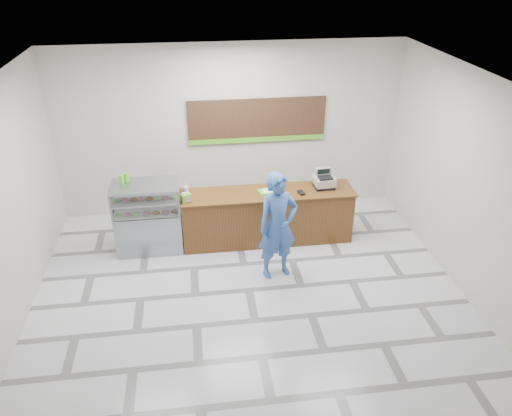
{
  "coord_description": "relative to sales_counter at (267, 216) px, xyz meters",
  "views": [
    {
      "loc": [
        -0.79,
        -6.64,
        5.17
      ],
      "look_at": [
        0.24,
        0.9,
        1.06
      ],
      "focal_mm": 35.0,
      "sensor_mm": 36.0,
      "label": 1
    }
  ],
  "objects": [
    {
      "name": "cash_register",
      "position": [
        1.09,
        0.09,
        0.64
      ],
      "size": [
        0.39,
        0.41,
        0.35
      ],
      "rotation": [
        0.0,
        0.0,
        0.07
      ],
      "color": "black",
      "rests_on": "sales_counter"
    },
    {
      "name": "serving_tray",
      "position": [
        0.01,
        0.03,
        0.52
      ],
      "size": [
        0.38,
        0.31,
        0.02
      ],
      "rotation": [
        0.0,
        0.0,
        0.21
      ],
      "color": "#42C613",
      "rests_on": "sales_counter"
    },
    {
      "name": "ceiling",
      "position": [
        -0.55,
        -1.55,
        2.98
      ],
      "size": [
        7.0,
        7.0,
        0.0
      ],
      "primitive_type": "plane",
      "rotation": [
        3.14,
        0.0,
        0.0
      ],
      "color": "silver",
      "rests_on": "back_wall"
    },
    {
      "name": "promo_box",
      "position": [
        -1.5,
        -0.19,
        0.59
      ],
      "size": [
        0.2,
        0.17,
        0.16
      ],
      "primitive_type": "cube",
      "rotation": [
        0.0,
        0.0,
        0.34
      ],
      "color": "#51A822",
      "rests_on": "sales_counter"
    },
    {
      "name": "customer",
      "position": [
        -0.0,
        -1.13,
        0.44
      ],
      "size": [
        0.79,
        0.61,
        1.91
      ],
      "primitive_type": "imported",
      "rotation": [
        0.0,
        0.0,
        0.25
      ],
      "color": "#335AA5",
      "rests_on": "floor"
    },
    {
      "name": "display_case",
      "position": [
        -2.22,
        -0.0,
        0.16
      ],
      "size": [
        1.22,
        0.72,
        1.33
      ],
      "color": "gray",
      "rests_on": "floor"
    },
    {
      "name": "sales_counter",
      "position": [
        0.0,
        0.0,
        0.0
      ],
      "size": [
        3.26,
        0.76,
        1.03
      ],
      "color": "brown",
      "rests_on": "floor"
    },
    {
      "name": "green_cup_right",
      "position": [
        -2.54,
        0.22,
        0.89
      ],
      "size": [
        0.1,
        0.1,
        0.15
      ],
      "primitive_type": "cylinder",
      "color": "#51A822",
      "rests_on": "display_case"
    },
    {
      "name": "back_wall",
      "position": [
        -0.55,
        1.45,
        1.23
      ],
      "size": [
        7.0,
        0.0,
        7.0
      ],
      "primitive_type": "plane",
      "rotation": [
        1.57,
        0.0,
        0.0
      ],
      "color": "beige",
      "rests_on": "floor"
    },
    {
      "name": "green_cup_left",
      "position": [
        -2.62,
        0.14,
        0.89
      ],
      "size": [
        0.09,
        0.09,
        0.15
      ],
      "primitive_type": "cylinder",
      "color": "#51A822",
      "rests_on": "display_case"
    },
    {
      "name": "card_terminal",
      "position": [
        0.6,
        -0.15,
        0.54
      ],
      "size": [
        0.13,
        0.19,
        0.04
      ],
      "primitive_type": "cube",
      "rotation": [
        0.0,
        0.0,
        0.24
      ],
      "color": "black",
      "rests_on": "sales_counter"
    },
    {
      "name": "straw_cup",
      "position": [
        -1.5,
        0.19,
        0.58
      ],
      "size": [
        0.08,
        0.08,
        0.13
      ],
      "primitive_type": "cylinder",
      "color": "silver",
      "rests_on": "sales_counter"
    },
    {
      "name": "napkin_box",
      "position": [
        -1.5,
        -0.07,
        0.57
      ],
      "size": [
        0.16,
        0.16,
        0.11
      ],
      "primitive_type": "cube",
      "rotation": [
        0.0,
        0.0,
        0.34
      ],
      "color": "white",
      "rests_on": "sales_counter"
    },
    {
      "name": "donut_decal",
      "position": [
        0.22,
        -0.01,
        0.52
      ],
      "size": [
        0.16,
        0.16,
        0.0
      ],
      "primitive_type": "cylinder",
      "color": "pink",
      "rests_on": "sales_counter"
    },
    {
      "name": "floor",
      "position": [
        -0.55,
        -1.55,
        -0.52
      ],
      "size": [
        7.0,
        7.0,
        0.0
      ],
      "primitive_type": "plane",
      "color": "silver",
      "rests_on": "ground"
    },
    {
      "name": "menu_board",
      "position": [
        -0.0,
        1.41,
        1.42
      ],
      "size": [
        2.8,
        0.06,
        0.9
      ],
      "color": "black",
      "rests_on": "back_wall"
    }
  ]
}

